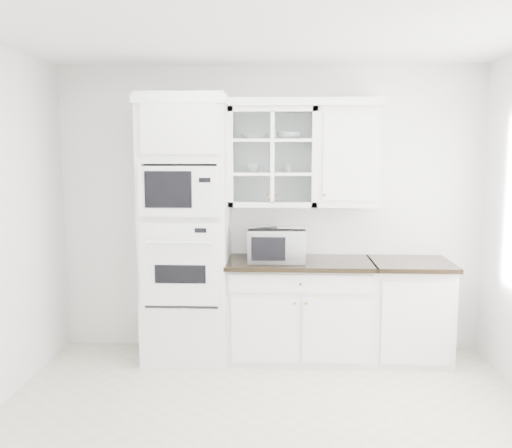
{
  "coord_description": "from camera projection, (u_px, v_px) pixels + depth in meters",
  "views": [
    {
      "loc": [
        0.11,
        -3.67,
        1.92
      ],
      "look_at": [
        -0.1,
        1.05,
        1.3
      ],
      "focal_mm": 40.0,
      "sensor_mm": 36.0,
      "label": 1
    }
  ],
  "objects": [
    {
      "name": "crown_molding",
      "position": [
        261.0,
        103.0,
        5.13
      ],
      "size": [
        2.14,
        0.38,
        0.07
      ],
      "primitive_type": "cube",
      "color": "white",
      "rests_on": "room_shell"
    },
    {
      "name": "upper_cabinet_glass",
      "position": [
        273.0,
        157.0,
        5.22
      ],
      "size": [
        0.8,
        0.33,
        0.9
      ],
      "color": "white",
      "rests_on": "room_shell"
    },
    {
      "name": "room_shell",
      "position": [
        266.0,
        169.0,
        4.08
      ],
      "size": [
        4.0,
        3.5,
        2.7
      ],
      "color": "white",
      "rests_on": "ground"
    },
    {
      "name": "ground",
      "position": [
        264.0,
        432.0,
        3.89
      ],
      "size": [
        4.0,
        3.5,
        0.01
      ],
      "primitive_type": "cube",
      "color": "beige",
      "rests_on": "ground"
    },
    {
      "name": "upper_cabinet_solid",
      "position": [
        347.0,
        157.0,
        5.19
      ],
      "size": [
        0.55,
        0.33,
        0.9
      ],
      "primitive_type": "cube",
      "color": "white",
      "rests_on": "room_shell"
    },
    {
      "name": "extra_base_cabinet",
      "position": [
        409.0,
        310.0,
        5.21
      ],
      "size": [
        0.72,
        0.67,
        0.92
      ],
      "color": "white",
      "rests_on": "ground"
    },
    {
      "name": "base_cabinet_run",
      "position": [
        299.0,
        309.0,
        5.25
      ],
      "size": [
        1.32,
        0.67,
        0.92
      ],
      "color": "white",
      "rests_on": "ground"
    },
    {
      "name": "countertop_microwave",
      "position": [
        276.0,
        245.0,
        5.12
      ],
      "size": [
        0.51,
        0.43,
        0.3
      ],
      "primitive_type": "imported",
      "rotation": [
        0.0,
        0.0,
        3.15
      ],
      "color": "white",
      "rests_on": "base_cabinet_run"
    },
    {
      "name": "cup_a",
      "position": [
        253.0,
        168.0,
        5.23
      ],
      "size": [
        0.11,
        0.11,
        0.09
      ],
      "primitive_type": "imported",
      "rotation": [
        0.0,
        0.0,
        -0.01
      ],
      "color": "white",
      "rests_on": "upper_cabinet_glass"
    },
    {
      "name": "cup_b",
      "position": [
        289.0,
        168.0,
        5.23
      ],
      "size": [
        0.1,
        0.1,
        0.08
      ],
      "primitive_type": "imported",
      "rotation": [
        0.0,
        0.0,
        -0.16
      ],
      "color": "white",
      "rests_on": "upper_cabinet_glass"
    },
    {
      "name": "oven_column",
      "position": [
        186.0,
        229.0,
        5.17
      ],
      "size": [
        0.76,
        0.68,
        2.4
      ],
      "color": "white",
      "rests_on": "ground"
    },
    {
      "name": "bowl_a",
      "position": [
        254.0,
        136.0,
        5.18
      ],
      "size": [
        0.28,
        0.28,
        0.06
      ],
      "primitive_type": "imported",
      "rotation": [
        0.0,
        0.0,
        0.3
      ],
      "color": "white",
      "rests_on": "upper_cabinet_glass"
    },
    {
      "name": "bowl_b",
      "position": [
        289.0,
        136.0,
        5.17
      ],
      "size": [
        0.23,
        0.23,
        0.07
      ],
      "primitive_type": "imported",
      "rotation": [
        0.0,
        0.0,
        0.07
      ],
      "color": "white",
      "rests_on": "upper_cabinet_glass"
    }
  ]
}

